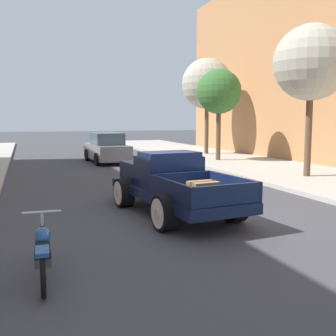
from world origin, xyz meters
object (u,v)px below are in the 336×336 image
Objects in this scene: motorcycle_parked at (43,250)px; street_tree_second at (219,92)px; hotrod_truck_navy at (170,183)px; street_tree_nearest at (311,63)px; car_background_grey at (107,149)px; street_tree_third at (207,84)px.

street_tree_second reaches higher than motorcycle_parked.
street_tree_second is at bearing 54.56° from motorcycle_parked.
motorcycle_parked is at bearing -133.44° from hotrod_truck_navy.
street_tree_nearest is at bearing 33.96° from motorcycle_parked.
motorcycle_parked is 0.43× the size of street_tree_second.
car_background_grey is at bearing 124.92° from street_tree_nearest.
street_tree_second is (9.93, 13.95, 3.43)m from motorcycle_parked.
street_tree_second is 4.14m from street_tree_third.
hotrod_truck_navy is 4.88m from motorcycle_parked.
street_tree_nearest is 0.97× the size of street_tree_third.
street_tree_third is at bearing 58.32° from motorcycle_parked.
motorcycle_parked is (-3.35, -3.54, -0.31)m from hotrod_truck_navy.
motorcycle_parked is 21.42m from street_tree_third.
car_background_grey is 11.66m from street_tree_nearest.
hotrod_truck_navy is at bearing -153.81° from street_tree_nearest.
street_tree_nearest reaches higher than car_background_grey.
motorcycle_parked is at bearing -121.68° from street_tree_third.
car_background_grey is 0.88× the size of street_tree_second.
car_background_grey is 0.72× the size of street_tree_third.
street_tree_third is at bearing 74.32° from street_tree_second.
street_tree_nearest reaches higher than street_tree_second.
street_tree_third is at bearing 61.82° from hotrod_truck_navy.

